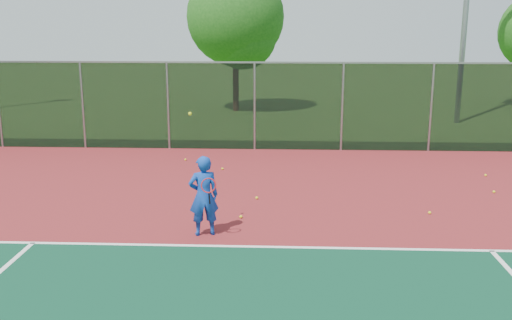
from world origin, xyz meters
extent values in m
cube|color=maroon|center=(0.00, 2.00, 0.01)|extent=(30.00, 20.00, 0.02)
cube|color=white|center=(2.00, 3.00, 0.03)|extent=(22.00, 0.10, 0.00)
cube|color=black|center=(0.00, 12.00, 1.52)|extent=(30.00, 0.04, 3.00)
cube|color=gray|center=(0.00, 12.00, 3.02)|extent=(30.00, 0.06, 0.06)
imported|color=#113EA4|center=(-3.64, 3.65, 0.86)|extent=(0.70, 0.55, 1.68)
cylinder|color=black|center=(-3.49, 3.40, 0.88)|extent=(0.03, 0.15, 0.27)
torus|color=#A51414|center=(-3.49, 3.30, 1.18)|extent=(0.30, 0.13, 0.29)
sphere|color=yellow|center=(-3.89, 3.75, 2.54)|extent=(0.07, 0.07, 0.07)
sphere|color=yellow|center=(-3.82, 9.04, 0.06)|extent=(0.07, 0.07, 0.07)
sphere|color=yellow|center=(-2.96, 4.70, 0.06)|extent=(0.07, 0.07, 0.07)
sphere|color=yellow|center=(-2.67, 6.14, 0.06)|extent=(0.07, 0.07, 0.07)
sphere|color=yellow|center=(3.81, 8.64, 0.06)|extent=(0.07, 0.07, 0.07)
sphere|color=yellow|center=(-5.13, 10.17, 0.06)|extent=(0.07, 0.07, 0.07)
sphere|color=yellow|center=(3.45, 6.95, 0.06)|extent=(0.07, 0.07, 0.07)
sphere|color=yellow|center=(1.36, 5.18, 0.06)|extent=(0.07, 0.07, 0.07)
cylinder|color=#331F12|center=(-4.39, 21.18, 1.35)|extent=(0.30, 0.30, 2.69)
sphere|color=#194B14|center=(-4.39, 21.18, 4.63)|extent=(4.78, 4.78, 4.78)
sphere|color=#194B14|center=(-3.99, 20.88, 3.74)|extent=(3.29, 3.29, 3.29)
camera|label=1|loc=(-2.07, -7.45, 4.27)|focal=40.00mm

